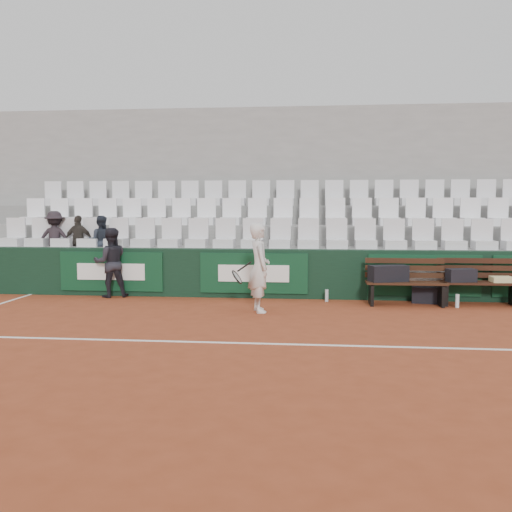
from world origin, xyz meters
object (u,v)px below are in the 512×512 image
Objects in this scene: sports_bag_ground at (425,295)px; spectator_a at (54,218)px; bench_right at (479,293)px; tennis_player at (259,268)px; sports_bag_left at (388,273)px; ball_kid at (111,263)px; sports_bag_right at (461,275)px; water_bottle_far at (457,301)px; bench_left at (406,294)px; water_bottle_near at (327,296)px; spectator_b at (78,221)px; spectator_c at (100,221)px.

sports_bag_ground is 0.42× the size of spectator_a.
bench_right is 4.29m from tennis_player.
sports_bag_left is 0.50× the size of ball_kid.
sports_bag_right is 0.54m from water_bottle_far.
water_bottle_far is (-0.48, -0.32, -0.10)m from bench_right.
bench_left is at bearing -4.67° from sports_bag_left.
spectator_a is (-8.41, 1.34, 1.49)m from water_bottle_far.
water_bottle_near is 1.86m from tennis_player.
ball_kid is (-5.93, 0.38, 0.50)m from bench_left.
sports_bag_ground is 8.10m from spectator_a.
water_bottle_far is at bearing 12.20° from tennis_player.
sports_bag_left is 1.41× the size of sports_bag_ground.
sports_bag_left is at bearing -175.85° from bench_right.
bench_right is at bearing 34.00° from water_bottle_far.
sports_bag_right is at bearing 156.00° from ball_kid.
spectator_b is at bearing -59.53° from ball_kid.
tennis_player is (-3.15, -1.28, 0.64)m from sports_bag_ground.
tennis_player is (-3.63, -0.79, 0.67)m from water_bottle_far.
spectator_c reaches higher than ball_kid.
tennis_player is (-3.76, -1.06, 0.22)m from sports_bag_right.
water_bottle_far is (2.40, -0.44, 0.01)m from water_bottle_near.
sports_bag_right reaches higher than water_bottle_near.
bench_left reaches higher than water_bottle_far.
water_bottle_far is at bearing -114.06° from sports_bag_right.
spectator_a reaches higher than sports_bag_left.
spectator_b is at bearing 172.47° from sports_bag_right.
spectator_c is at bearing 169.72° from water_bottle_near.
sports_bag_ground is 1.92m from water_bottle_near.
tennis_player is at bearing -135.13° from water_bottle_near.
ball_kid is at bearing 142.78° from spectator_b.
sports_bag_left is 0.64× the size of spectator_c.
bench_left is at bearing 160.21° from spectator_a.
sports_bag_left reaches higher than water_bottle_near.
sports_bag_right is 0.44× the size of spectator_a.
sports_bag_right is 3.91m from tennis_player.
water_bottle_far is (-0.12, -0.28, -0.45)m from sports_bag_right.
water_bottle_far is at bearing -45.63° from sports_bag_ground.
water_bottle_far is (0.49, -0.50, -0.03)m from sports_bag_ground.
spectator_c reaches higher than water_bottle_near.
spectator_c reaches higher than bench_left.
tennis_player is (-1.23, -1.22, 0.67)m from water_bottle_near.
sports_bag_left is at bearing 171.04° from water_bottle_far.
spectator_c is at bearing -78.91° from ball_kid.
spectator_a reaches higher than water_bottle_far.
bench_right is at bearing 6.23° from bench_left.
sports_bag_ground is (-0.96, 0.18, -0.07)m from bench_right.
sports_bag_ground is 7.55m from spectator_b.
ball_kid is at bearing 178.19° from bench_right.
sports_bag_ground is 6.39m from ball_kid.
sports_bag_left is 6.78m from spectator_b.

